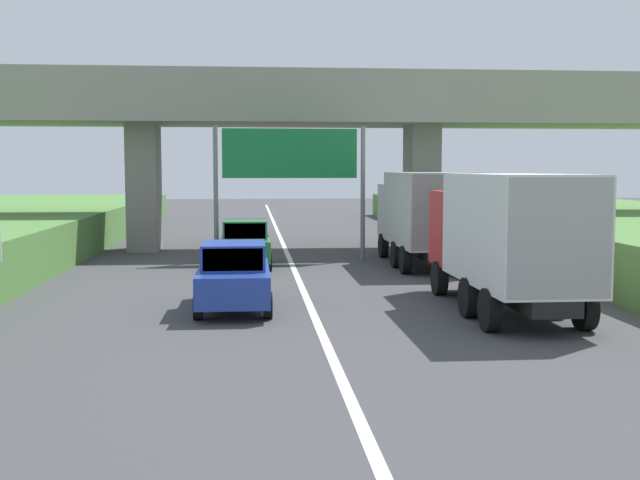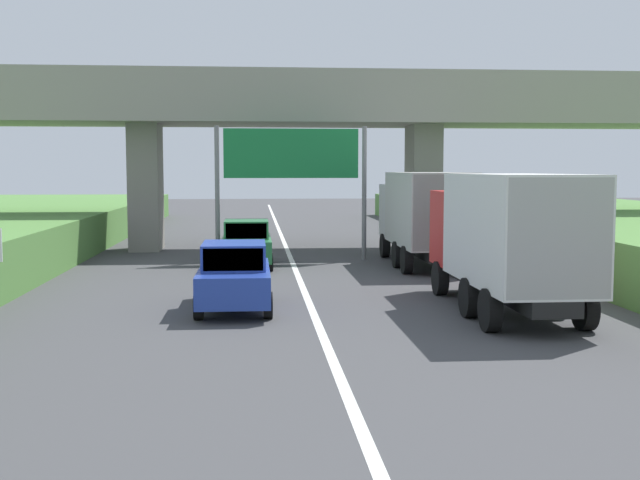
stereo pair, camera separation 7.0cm
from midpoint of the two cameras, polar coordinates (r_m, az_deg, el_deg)
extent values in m
cube|color=white|center=(27.38, -1.66, -2.30)|extent=(0.20, 103.69, 0.01)
cube|color=gray|center=(35.20, -2.40, 9.23)|extent=(40.00, 4.80, 1.10)
cube|color=gray|center=(33.09, -2.25, 11.41)|extent=(40.00, 0.36, 1.10)
cube|color=gray|center=(37.50, -2.56, 10.66)|extent=(40.00, 0.36, 1.10)
cube|color=gray|center=(35.40, -12.44, 3.74)|extent=(1.30, 2.20, 5.51)
cube|color=gray|center=(35.91, 7.53, 3.83)|extent=(1.30, 2.20, 5.51)
cylinder|color=slate|center=(30.54, -7.38, 3.33)|extent=(0.18, 0.18, 5.21)
cylinder|color=slate|center=(30.81, 3.29, 3.38)|extent=(0.18, 0.18, 5.21)
cube|color=#167238|center=(30.54, -2.03, 6.29)|extent=(5.20, 0.12, 1.90)
cube|color=white|center=(30.52, -2.03, 6.29)|extent=(4.89, 0.01, 1.67)
cube|color=black|center=(20.29, 13.17, -3.18)|extent=(1.10, 7.30, 0.36)
cube|color=red|center=(22.63, 11.21, 0.84)|extent=(2.10, 2.10, 2.10)
cube|color=#2D3842|center=(23.59, 10.54, 1.75)|extent=(1.89, 0.06, 0.90)
cube|color=silver|center=(19.14, 14.23, 0.76)|extent=(2.30, 5.20, 2.60)
cube|color=#A8A8A4|center=(16.73, 17.10, 0.08)|extent=(2.21, 0.04, 2.50)
cylinder|color=black|center=(22.53, 8.78, -2.75)|extent=(0.30, 0.96, 0.96)
cylinder|color=black|center=(23.06, 13.47, -2.65)|extent=(0.30, 0.96, 0.96)
cylinder|color=black|center=(17.66, 12.33, -4.99)|extent=(0.30, 0.96, 0.96)
cylinder|color=black|center=(18.40, 18.73, -4.74)|extent=(0.30, 0.96, 0.96)
cylinder|color=black|center=(19.26, 10.85, -4.12)|extent=(0.30, 0.96, 0.96)
cylinder|color=black|center=(19.94, 16.80, -3.94)|extent=(0.30, 0.96, 0.96)
cube|color=black|center=(29.52, 7.48, -0.52)|extent=(1.10, 7.30, 0.36)
cube|color=#B2B5B7|center=(31.97, 6.52, 2.13)|extent=(2.10, 2.10, 2.10)
cube|color=#2D3842|center=(32.96, 6.17, 2.75)|extent=(1.89, 0.06, 0.90)
cube|color=#B7B7B2|center=(28.39, 7.96, 2.24)|extent=(2.30, 5.20, 2.60)
cube|color=gray|center=(25.89, 9.22, 1.95)|extent=(2.21, 0.04, 2.50)
cylinder|color=black|center=(31.90, 4.78, -0.40)|extent=(0.30, 0.96, 0.96)
cylinder|color=black|center=(32.28, 8.18, -0.37)|extent=(0.30, 0.96, 0.96)
cylinder|color=black|center=(26.91, 6.36, -1.44)|extent=(0.30, 0.96, 0.96)
cylinder|color=black|center=(27.41, 10.76, -1.38)|extent=(0.30, 0.96, 0.96)
cylinder|color=black|center=(28.56, 5.71, -1.06)|extent=(0.30, 0.96, 0.96)
cylinder|color=black|center=(29.03, 9.87, -1.01)|extent=(0.30, 0.96, 0.96)
cube|color=#236B38|center=(28.76, -5.27, -0.57)|extent=(1.76, 4.10, 0.76)
cube|color=#236B38|center=(28.55, -5.28, 0.80)|extent=(1.56, 1.90, 0.64)
cube|color=#2D3842|center=(27.63, -5.30, 0.66)|extent=(1.44, 0.06, 0.54)
cylinder|color=black|center=(30.08, -6.80, -1.06)|extent=(0.22, 0.64, 0.64)
cylinder|color=black|center=(30.07, -3.68, -1.04)|extent=(0.22, 0.64, 0.64)
cylinder|color=black|center=(27.56, -6.99, -1.63)|extent=(0.22, 0.64, 0.64)
cylinder|color=black|center=(27.54, -3.57, -1.60)|extent=(0.22, 0.64, 0.64)
cube|color=#233D9E|center=(20.05, -6.11, -3.06)|extent=(1.76, 4.10, 0.76)
cube|color=#233D9E|center=(19.82, -6.14, -1.12)|extent=(1.56, 1.90, 0.64)
cube|color=#2D3842|center=(18.90, -6.20, -1.42)|extent=(1.44, 0.06, 0.54)
cylinder|color=black|center=(21.40, -8.22, -3.59)|extent=(0.22, 0.64, 0.64)
cylinder|color=black|center=(21.36, -3.82, -3.57)|extent=(0.22, 0.64, 0.64)
cylinder|color=black|center=(18.90, -8.68, -4.76)|extent=(0.22, 0.64, 0.64)
cylinder|color=black|center=(18.86, -3.69, -4.73)|extent=(0.22, 0.64, 0.64)
camera|label=1|loc=(0.03, -89.88, 0.01)|focal=44.20mm
camera|label=2|loc=(0.03, 90.12, -0.01)|focal=44.20mm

